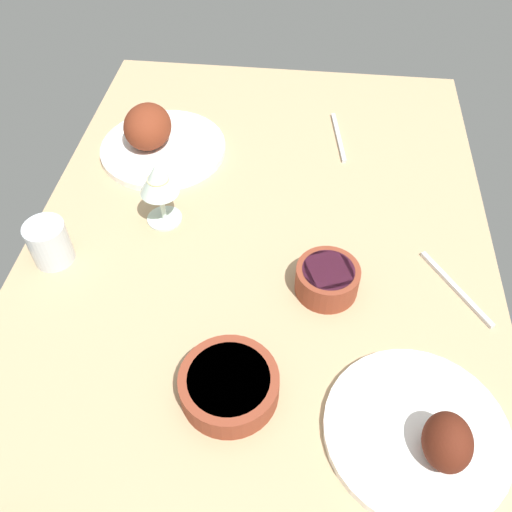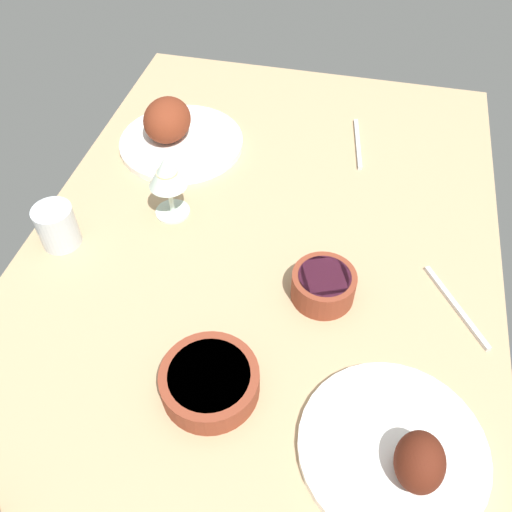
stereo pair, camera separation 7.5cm
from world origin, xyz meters
The scene contains 9 objects.
dining_table centered at (0.00, 0.00, 2.00)cm, with size 140.00×90.00×4.00cm, color tan.
plate_near_viewer centered at (31.47, 26.28, 7.33)cm, with size 28.21×28.21×10.72cm.
plate_center_main centered at (-31.22, -27.86, 6.01)cm, with size 27.22×27.22×9.24cm.
bowl_onions centered at (-4.75, -13.17, 6.98)cm, with size 11.24×11.24×5.48cm.
bowl_potatoes centered at (-26.85, 1.05, 6.57)cm, with size 15.31×15.31×4.68cm.
wine_glass centered at (9.48, 19.60, 13.93)cm, with size 7.60×7.60×14.00cm.
water_tumbler centered at (-3.04, 37.85, 8.22)cm, with size 7.49×7.49×8.45cm, color silver.
fork_loose centered at (40.49, -14.81, 4.40)cm, with size 18.16×0.90×0.80cm, color silver.
spoon_loose centered at (-2.18, -36.35, 4.40)cm, with size 18.76×0.90×0.80cm, color silver.
Camera 1 is at (-65.99, -7.52, 81.39)cm, focal length 38.18 mm.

